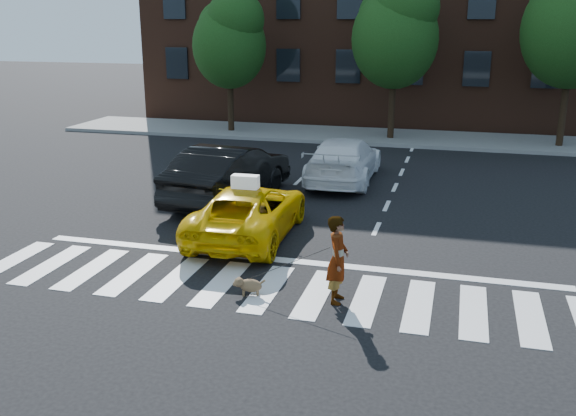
{
  "coord_description": "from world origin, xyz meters",
  "views": [
    {
      "loc": [
        3.53,
        -11.39,
        5.23
      ],
      "look_at": [
        -0.14,
        2.06,
        1.1
      ],
      "focal_mm": 40.0,
      "sensor_mm": 36.0,
      "label": 1
    }
  ],
  "objects_px": {
    "tree_left": "(230,37)",
    "tree_mid": "(396,28)",
    "woman": "(338,259)",
    "dog": "(248,285)",
    "black_sedan": "(229,173)",
    "tree_right": "(575,18)",
    "white_suv": "(344,160)",
    "taxi": "(249,211)"
  },
  "relations": [
    {
      "from": "tree_mid",
      "to": "black_sedan",
      "type": "relative_size",
      "value": 1.38
    },
    {
      "from": "tree_left",
      "to": "tree_right",
      "type": "distance_m",
      "value": 14.52
    },
    {
      "from": "taxi",
      "to": "black_sedan",
      "type": "distance_m",
      "value": 3.36
    },
    {
      "from": "taxi",
      "to": "black_sedan",
      "type": "height_order",
      "value": "black_sedan"
    },
    {
      "from": "black_sedan",
      "to": "white_suv",
      "type": "relative_size",
      "value": 1.02
    },
    {
      "from": "tree_mid",
      "to": "tree_right",
      "type": "bearing_deg",
      "value": -0.0
    },
    {
      "from": "woman",
      "to": "dog",
      "type": "height_order",
      "value": "woman"
    },
    {
      "from": "tree_left",
      "to": "tree_mid",
      "type": "distance_m",
      "value": 7.51
    },
    {
      "from": "white_suv",
      "to": "dog",
      "type": "height_order",
      "value": "white_suv"
    },
    {
      "from": "tree_right",
      "to": "taxi",
      "type": "height_order",
      "value": "tree_right"
    },
    {
      "from": "white_suv",
      "to": "taxi",
      "type": "bearing_deg",
      "value": 78.09
    },
    {
      "from": "tree_mid",
      "to": "tree_right",
      "type": "relative_size",
      "value": 0.92
    },
    {
      "from": "tree_mid",
      "to": "woman",
      "type": "height_order",
      "value": "tree_mid"
    },
    {
      "from": "tree_left",
      "to": "tree_right",
      "type": "height_order",
      "value": "tree_right"
    },
    {
      "from": "tree_right",
      "to": "white_suv",
      "type": "bearing_deg",
      "value": -134.67
    },
    {
      "from": "dog",
      "to": "black_sedan",
      "type": "bearing_deg",
      "value": 97.04
    },
    {
      "from": "tree_mid",
      "to": "taxi",
      "type": "xyz_separation_m",
      "value": [
        -1.93,
        -14.01,
        -4.2
      ]
    },
    {
      "from": "tree_left",
      "to": "black_sedan",
      "type": "distance_m",
      "value": 12.3
    },
    {
      "from": "tree_mid",
      "to": "tree_right",
      "type": "distance_m",
      "value": 7.01
    },
    {
      "from": "woman",
      "to": "tree_right",
      "type": "bearing_deg",
      "value": -22.46
    },
    {
      "from": "white_suv",
      "to": "dog",
      "type": "xyz_separation_m",
      "value": [
        -0.11,
        -9.6,
        -0.51
      ]
    },
    {
      "from": "tree_right",
      "to": "taxi",
      "type": "distance_m",
      "value": 17.25
    },
    {
      "from": "tree_left",
      "to": "taxi",
      "type": "bearing_deg",
      "value": -68.34
    },
    {
      "from": "white_suv",
      "to": "dog",
      "type": "distance_m",
      "value": 9.62
    },
    {
      "from": "tree_left",
      "to": "white_suv",
      "type": "height_order",
      "value": "tree_left"
    },
    {
      "from": "tree_mid",
      "to": "tree_left",
      "type": "bearing_deg",
      "value": 180.0
    },
    {
      "from": "tree_right",
      "to": "black_sedan",
      "type": "distance_m",
      "value": 15.91
    },
    {
      "from": "taxi",
      "to": "tree_right",
      "type": "bearing_deg",
      "value": -124.36
    },
    {
      "from": "taxi",
      "to": "dog",
      "type": "relative_size",
      "value": 7.3
    },
    {
      "from": "tree_mid",
      "to": "woman",
      "type": "bearing_deg",
      "value": -86.93
    },
    {
      "from": "black_sedan",
      "to": "white_suv",
      "type": "height_order",
      "value": "black_sedan"
    },
    {
      "from": "dog",
      "to": "tree_mid",
      "type": "bearing_deg",
      "value": 71.09
    },
    {
      "from": "woman",
      "to": "black_sedan",
      "type": "bearing_deg",
      "value": 32.98
    },
    {
      "from": "tree_mid",
      "to": "taxi",
      "type": "height_order",
      "value": "tree_mid"
    },
    {
      "from": "tree_left",
      "to": "white_suv",
      "type": "bearing_deg",
      "value": -48.88
    },
    {
      "from": "woman",
      "to": "white_suv",
      "type": "bearing_deg",
      "value": 6.77
    },
    {
      "from": "woman",
      "to": "dog",
      "type": "bearing_deg",
      "value": 93.09
    },
    {
      "from": "tree_left",
      "to": "woman",
      "type": "height_order",
      "value": "tree_left"
    },
    {
      "from": "tree_left",
      "to": "taxi",
      "type": "relative_size",
      "value": 1.4
    },
    {
      "from": "black_sedan",
      "to": "woman",
      "type": "distance_m",
      "value": 7.59
    },
    {
      "from": "tree_left",
      "to": "tree_mid",
      "type": "xyz_separation_m",
      "value": [
        7.5,
        -0.0,
        0.41
      ]
    },
    {
      "from": "tree_right",
      "to": "white_suv",
      "type": "xyz_separation_m",
      "value": [
        -7.7,
        -7.79,
        -4.53
      ]
    }
  ]
}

